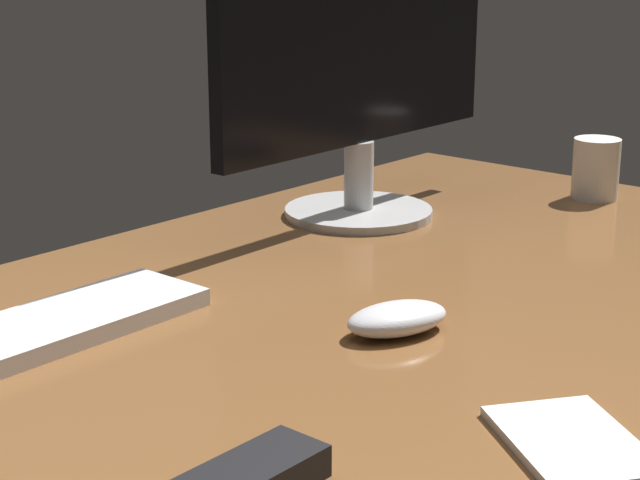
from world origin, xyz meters
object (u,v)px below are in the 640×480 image
object	(u,v)px
monitor	(360,50)
computer_mouse	(397,319)
keyboard	(37,331)
coffee_mug	(596,169)
notepad	(572,442)

from	to	relation	value
monitor	computer_mouse	distance (cm)	50.92
keyboard	coffee_mug	xyz separation A→B (cm)	(89.89, -14.61, 3.66)
monitor	notepad	world-z (taller)	monitor
computer_mouse	notepad	xyz separation A→B (cm)	(-10.81, -25.47, -1.15)
monitor	notepad	size ratio (longest dim) A/B	3.89
monitor	coffee_mug	xyz separation A→B (cm)	(31.65, -20.51, -18.97)
keyboard	notepad	world-z (taller)	keyboard
coffee_mug	notepad	world-z (taller)	coffee_mug
computer_mouse	keyboard	bearing A→B (deg)	154.01
coffee_mug	notepad	distance (cm)	84.14
coffee_mug	computer_mouse	bearing A→B (deg)	-170.08
keyboard	notepad	distance (cm)	53.36
coffee_mug	notepad	size ratio (longest dim) A/B	0.65
computer_mouse	coffee_mug	size ratio (longest dim) A/B	1.22
monitor	coffee_mug	distance (cm)	42.22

